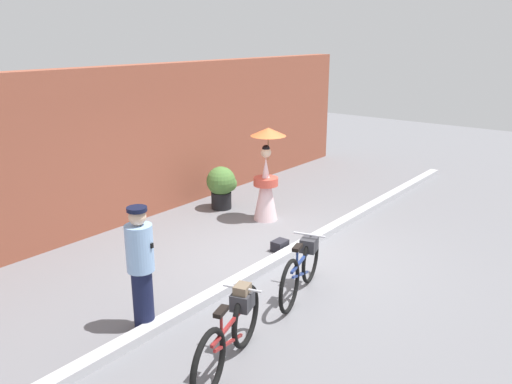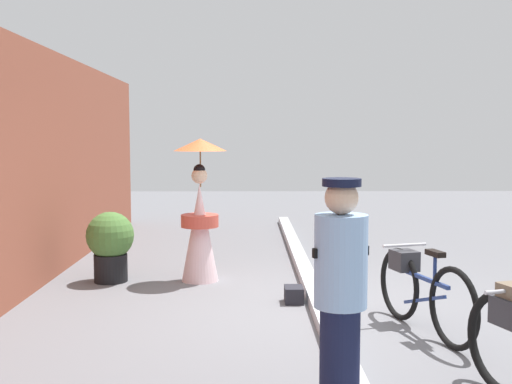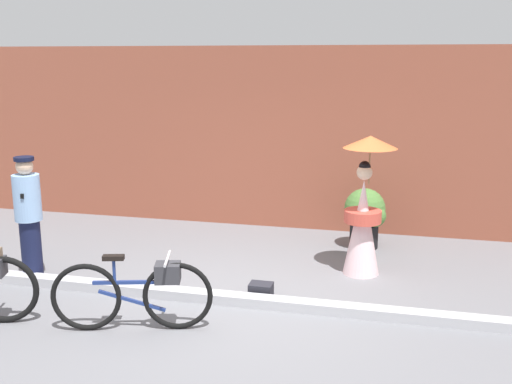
{
  "view_description": "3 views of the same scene",
  "coord_description": "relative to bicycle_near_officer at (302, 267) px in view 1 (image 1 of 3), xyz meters",
  "views": [
    {
      "loc": [
        -6.47,
        -4.54,
        3.59
      ],
      "look_at": [
        -0.05,
        0.52,
        1.08
      ],
      "focal_mm": 36.29,
      "sensor_mm": 36.0,
      "label": 1
    },
    {
      "loc": [
        -6.68,
        0.77,
        1.87
      ],
      "look_at": [
        0.08,
        0.68,
        1.28
      ],
      "focal_mm": 43.78,
      "sensor_mm": 36.0,
      "label": 2
    },
    {
      "loc": [
        1.83,
        -6.37,
        2.83
      ],
      "look_at": [
        0.1,
        0.68,
        1.21
      ],
      "focal_mm": 42.21,
      "sensor_mm": 36.0,
      "label": 3
    }
  ],
  "objects": [
    {
      "name": "bicycle_near_officer",
      "position": [
        0.0,
        0.0,
        0.0
      ],
      "size": [
        1.65,
        0.59,
        0.83
      ],
      "color": "black",
      "rests_on": "ground_plane"
    },
    {
      "name": "sidewalk_curb",
      "position": [
        0.8,
        0.9,
        -0.36
      ],
      "size": [
        14.0,
        0.2,
        0.12
      ],
      "primitive_type": "cube",
      "color": "#B2B2B7",
      "rests_on": "ground_plane"
    },
    {
      "name": "backpack_on_pavement",
      "position": [
        1.07,
        1.14,
        -0.33
      ],
      "size": [
        0.28,
        0.21,
        0.18
      ],
      "color": "#26262D",
      "rests_on": "ground_plane"
    },
    {
      "name": "ground_plane",
      "position": [
        0.8,
        0.9,
        -0.42
      ],
      "size": [
        30.0,
        30.0,
        0.0
      ],
      "primitive_type": "plane",
      "color": "slate"
    },
    {
      "name": "potted_plant_by_door",
      "position": [
        2.15,
        3.45,
        0.09
      ],
      "size": [
        0.63,
        0.62,
        0.91
      ],
      "color": "black",
      "rests_on": "ground_plane"
    },
    {
      "name": "person_with_parasol",
      "position": [
        2.19,
        2.3,
        0.46
      ],
      "size": [
        0.7,
        0.7,
        1.86
      ],
      "color": "silver",
      "rests_on": "ground_plane"
    },
    {
      "name": "building_wall",
      "position": [
        0.8,
        4.46,
        1.09
      ],
      "size": [
        14.0,
        0.4,
        3.03
      ],
      "primitive_type": "cube",
      "color": "brown",
      "rests_on": "ground_plane"
    },
    {
      "name": "person_officer",
      "position": [
        -1.98,
        1.08,
        0.44
      ],
      "size": [
        0.34,
        0.38,
        1.62
      ],
      "color": "#141938",
      "rests_on": "ground_plane"
    },
    {
      "name": "bicycle_far_side",
      "position": [
        -1.9,
        -0.31,
        0.02
      ],
      "size": [
        1.7,
        0.65,
        0.84
      ],
      "color": "black",
      "rests_on": "ground_plane"
    }
  ]
}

